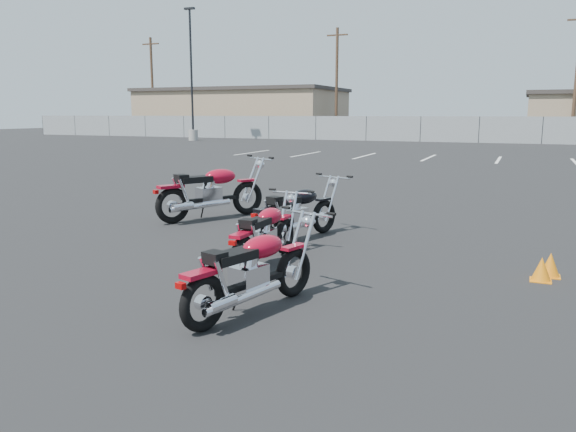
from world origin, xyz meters
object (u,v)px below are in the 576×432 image
at_px(motorcycle_second_black, 297,212).
at_px(motorcycle_rear_red, 265,234).
at_px(motorcycle_third_red, 252,272).
at_px(motorcycle_front_red, 211,192).

relative_size(motorcycle_second_black, motorcycle_rear_red, 1.07).
bearing_deg(motorcycle_rear_red, motorcycle_third_red, -68.94).
distance_m(motorcycle_third_red, motorcycle_rear_red, 1.85).
height_order(motorcycle_front_red, motorcycle_rear_red, motorcycle_front_red).
bearing_deg(motorcycle_front_red, motorcycle_rear_red, -47.70).
xyz_separation_m(motorcycle_second_black, motorcycle_third_red, (0.84, -3.29, -0.02)).
distance_m(motorcycle_front_red, motorcycle_third_red, 5.28).
relative_size(motorcycle_front_red, motorcycle_third_red, 1.17).
relative_size(motorcycle_front_red, motorcycle_second_black, 1.14).
height_order(motorcycle_third_red, motorcycle_rear_red, motorcycle_third_red).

